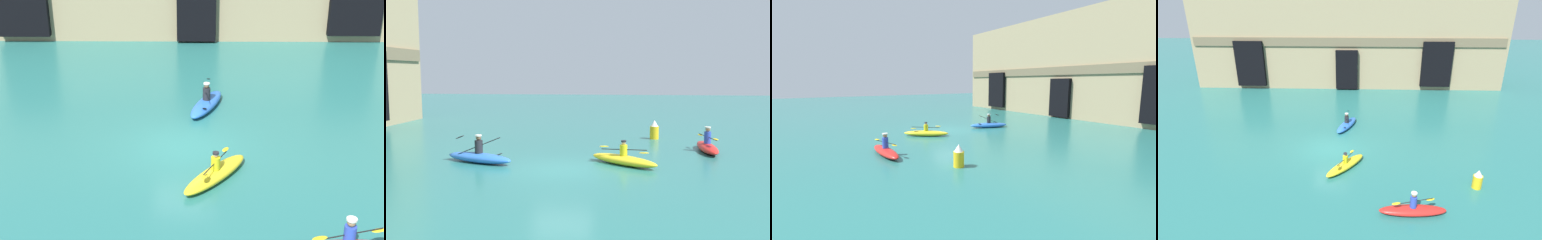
# 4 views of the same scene
# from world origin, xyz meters

# --- Properties ---
(ground_plane) EXTENTS (120.00, 120.00, 0.00)m
(ground_plane) POSITION_xyz_m (0.00, 0.00, 0.00)
(ground_plane) COLOR #28706B
(kayak_red) EXTENTS (3.37, 0.92, 1.27)m
(kayak_red) POSITION_xyz_m (4.68, -6.68, 0.26)
(kayak_red) COLOR red
(kayak_red) RESTS_ON ground
(kayak_yellow) EXTENTS (2.68, 3.19, 1.07)m
(kayak_yellow) POSITION_xyz_m (1.15, -2.51, 0.24)
(kayak_yellow) COLOR yellow
(kayak_yellow) RESTS_ON ground
(kayak_blue) EXTENTS (1.98, 3.46, 1.24)m
(kayak_blue) POSITION_xyz_m (0.93, 3.82, 0.26)
(kayak_blue) COLOR blue
(kayak_blue) RESTS_ON ground
(marker_buoy) EXTENTS (0.53, 0.53, 1.13)m
(marker_buoy) POSITION_xyz_m (8.62, -4.31, 0.53)
(marker_buoy) COLOR yellow
(marker_buoy) RESTS_ON ground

